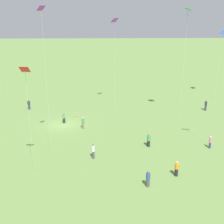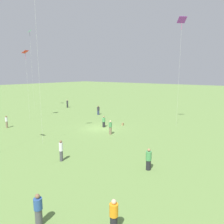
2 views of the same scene
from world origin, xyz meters
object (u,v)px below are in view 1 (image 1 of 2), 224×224
person_9 (210,142)px  kite_4 (188,15)px  person_3 (149,140)px  person_11 (148,179)px  kite_6 (223,34)px  picnic_bag_0 (76,116)px  person_0 (177,169)px  kite_7 (115,23)px  person_1 (29,105)px  person_5 (83,123)px  person_7 (206,105)px  person_4 (93,151)px  kite_8 (42,19)px  kite_5 (25,74)px  person_8 (64,118)px

person_9 → kite_4: 17.95m
person_3 → person_11: size_ratio=1.02×
kite_6 → picnic_bag_0: kite_6 is taller
person_0 → kite_7: kite_7 is taller
person_0 → person_1: person_0 is taller
person_0 → person_5: (10.53, -13.35, 0.04)m
person_7 → kite_6: (-4.17, -7.11, 10.97)m
person_7 → person_3: bearing=39.1°
person_4 → person_7: size_ratio=1.04×
person_7 → kite_6: size_ratio=0.14×
person_7 → kite_4: 16.27m
person_3 → kite_8: bearing=-130.3°
kite_4 → kite_7: (9.92, -6.28, -1.55)m
person_11 → person_4: bearing=-119.2°
person_3 → picnic_bag_0: person_3 is taller
person_0 → person_5: size_ratio=0.97×
person_0 → person_9: bearing=12.4°
person_1 → kite_5: 24.05m
person_9 → kite_5: (20.68, 5.44, 9.95)m
person_7 → person_5: bearing=9.7°
person_8 → picnic_bag_0: person_8 is taller
person_3 → kite_4: 18.53m
person_1 → person_9: person_1 is taller
person_0 → person_4: 9.71m
person_3 → person_7: 17.90m
person_5 → kite_8: size_ratio=0.10×
person_9 → kite_8: bearing=49.9°
person_1 → kite_5: (-5.23, 21.26, 9.96)m
person_3 → kite_4: size_ratio=0.11×
person_3 → kite_8: size_ratio=0.10×
person_5 → kite_7: bearing=-43.6°
person_5 → person_11: (-7.27, 15.28, -0.03)m
person_4 → person_9: person_4 is taller
person_11 → kite_6: bearing=168.6°
person_4 → person_8: (4.74, -11.58, -0.19)m
kite_5 → kite_7: size_ratio=0.77×
person_1 → kite_7: size_ratio=0.11×
person_1 → person_3: person_3 is taller
person_3 → person_4: (6.87, 3.04, 0.09)m
person_11 → kite_4: kite_4 is taller
person_3 → person_8: 14.41m
person_5 → person_11: 16.92m
person_9 → person_11: 12.24m
person_0 → person_3: (1.93, -7.15, 0.02)m
person_8 → kite_8: (0.43, 9.82, 14.77)m
person_4 → kite_8: bearing=112.0°
person_1 → person_7: bearing=52.7°
person_3 → kite_5: 17.53m
person_8 → kite_5: 17.83m
kite_6 → picnic_bag_0: size_ratio=32.98×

